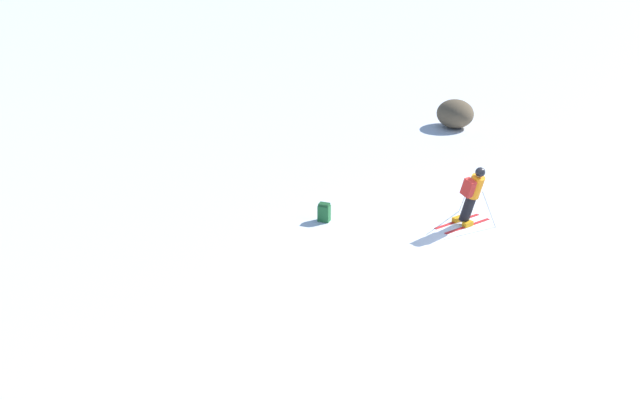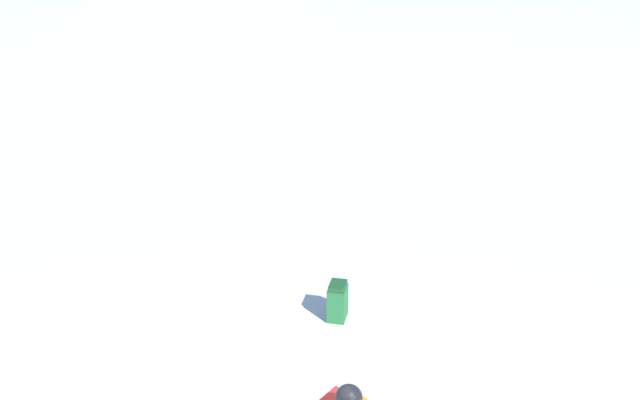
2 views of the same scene
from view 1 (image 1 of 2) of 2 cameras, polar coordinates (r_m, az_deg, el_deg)
The scene contains 4 objects.
ground_plane at distance 15.51m, azimuth 13.88°, elevation -4.08°, with size 300.00×300.00×0.00m, color white.
skier at distance 16.09m, azimuth 13.72°, elevation 0.55°, with size 1.48×1.61×1.71m.
spare_backpack at distance 16.27m, azimuth 0.38°, elevation -1.14°, with size 0.31×0.36×0.50m.
exposed_boulder_1 at distance 25.23m, azimuth 12.25°, elevation 7.72°, with size 1.69×1.43×1.10m, color brown.
Camera 1 is at (-13.43, 3.81, 6.77)m, focal length 35.00 mm.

